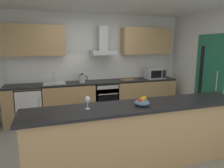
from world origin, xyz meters
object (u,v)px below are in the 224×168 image
at_px(sink, 54,83).
at_px(range_hood, 103,46).
at_px(refrigerator, 30,106).
at_px(kettle, 82,79).
at_px(wine_glass, 87,100).
at_px(oven, 105,98).
at_px(fruit_bowl, 142,102).
at_px(chopping_board, 128,80).
at_px(microwave, 155,73).

height_order(sink, range_hood, range_hood).
distance_m(refrigerator, kettle, 1.36).
xyz_separation_m(refrigerator, wine_glass, (0.92, -2.28, 0.66)).
distance_m(oven, fruit_bowl, 2.42).
distance_m(kettle, wine_glass, 2.27).
bearing_deg(chopping_board, microwave, -0.30).
distance_m(oven, range_hood, 1.33).
relative_size(microwave, kettle, 1.73).
bearing_deg(refrigerator, chopping_board, -0.49).
bearing_deg(chopping_board, range_hood, 166.18).
bearing_deg(chopping_board, oven, 177.82).
height_order(oven, kettle, kettle).
distance_m(refrigerator, microwave, 3.29).
height_order(oven, chopping_board, chopping_board).
bearing_deg(kettle, wine_glass, -97.67).
height_order(wine_glass, fruit_bowl, wine_glass).
xyz_separation_m(oven, fruit_bowl, (-0.11, -2.36, 0.54)).
distance_m(kettle, chopping_board, 1.21).
bearing_deg(sink, chopping_board, -1.07).
bearing_deg(kettle, range_hood, 15.70).
height_order(range_hood, wine_glass, range_hood).
xyz_separation_m(oven, kettle, (-0.58, -0.03, 0.55)).
bearing_deg(sink, range_hood, 5.49).
relative_size(range_hood, fruit_bowl, 3.27).
bearing_deg(refrigerator, microwave, -0.45).
height_order(fruit_bowl, chopping_board, fruit_bowl).
relative_size(kettle, wine_glass, 1.62).
xyz_separation_m(oven, microwave, (1.42, -0.03, 0.59)).
distance_m(refrigerator, chopping_board, 2.48).
xyz_separation_m(sink, fruit_bowl, (1.12, -2.37, 0.08)).
bearing_deg(oven, fruit_bowl, -92.74).
bearing_deg(oven, refrigerator, -179.91).
xyz_separation_m(kettle, chopping_board, (1.20, 0.01, -0.09)).
distance_m(microwave, range_hood, 1.61).
bearing_deg(chopping_board, kettle, -179.52).
xyz_separation_m(refrigerator, microwave, (3.23, -0.03, 0.62)).
bearing_deg(wine_glass, chopping_board, 56.34).
distance_m(wine_glass, fruit_bowl, 0.78).
relative_size(kettle, chopping_board, 0.85).
xyz_separation_m(sink, chopping_board, (1.86, -0.03, -0.02)).
height_order(microwave, range_hood, range_hood).
xyz_separation_m(oven, refrigerator, (-1.80, -0.00, -0.03)).
bearing_deg(oven, kettle, -176.68).
distance_m(kettle, range_hood, 0.99).
bearing_deg(kettle, refrigerator, 178.55).
relative_size(range_hood, wine_glass, 4.05).
height_order(microwave, wine_glass, microwave).
bearing_deg(oven, wine_glass, -111.13).
distance_m(sink, range_hood, 1.51).
xyz_separation_m(sink, wine_glass, (0.35, -2.30, 0.16)).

